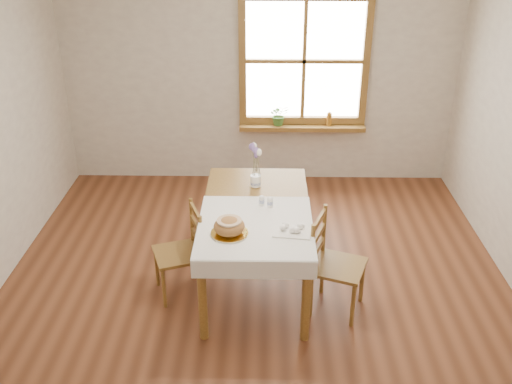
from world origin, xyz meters
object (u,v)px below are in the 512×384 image
at_px(bread_plate, 229,233).
at_px(flower_vase, 256,182).
at_px(dining_table, 256,217).
at_px(chair_left, 178,253).
at_px(chair_right, 339,265).

height_order(bread_plate, flower_vase, flower_vase).
xyz_separation_m(bread_plate, flower_vase, (0.18, 0.84, 0.03)).
distance_m(bread_plate, flower_vase, 0.86).
bearing_deg(dining_table, flower_vase, 91.58).
xyz_separation_m(dining_table, chair_left, (-0.66, -0.16, -0.26)).
bearing_deg(chair_right, flower_vase, 62.36).
distance_m(dining_table, chair_left, 0.73).
bearing_deg(dining_table, chair_left, -165.94).
xyz_separation_m(dining_table, chair_right, (0.67, -0.36, -0.24)).
xyz_separation_m(dining_table, flower_vase, (-0.01, 0.40, 0.14)).
bearing_deg(bread_plate, dining_table, 66.21).
distance_m(dining_table, flower_vase, 0.42).
relative_size(chair_left, bread_plate, 2.89).
relative_size(dining_table, chair_right, 1.86).
bearing_deg(chair_right, bread_plate, 115.84).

